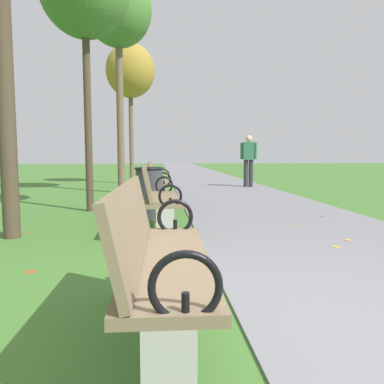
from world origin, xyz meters
name	(u,v)px	position (x,y,z in m)	size (l,w,h in m)	color
ground_plane	(244,333)	(0.00, 0.00, 0.00)	(80.00, 80.00, 0.00)	#42722D
paved_walkway	(196,174)	(1.49, 18.00, 0.01)	(2.98, 44.00, 0.02)	slate
park_bench_1	(158,259)	(-0.50, -0.07, 0.49)	(0.50, 1.61, 0.90)	#7A664C
park_bench_2	(158,198)	(-0.50, 2.87, 0.49)	(0.52, 1.61, 0.90)	#7A664C
park_bench_3	(158,182)	(-0.50, 5.73, 0.49)	(0.49, 1.60, 0.90)	#7A664C
tree_4	(118,12)	(-1.50, 8.43, 4.74)	(1.74, 1.74, 5.76)	brown
tree_5	(130,72)	(-1.43, 11.62, 3.89)	(1.68, 1.68, 4.85)	brown
pedestrian_walking	(249,158)	(2.35, 9.83, 0.93)	(0.52, 0.28, 1.62)	#2D2D38
trash_bin	(149,192)	(-0.65, 4.23, 0.42)	(0.48, 0.48, 0.84)	#38383D
scattered_leaves	(170,214)	(-0.30, 4.48, 0.01)	(4.80, 7.49, 0.02)	gold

